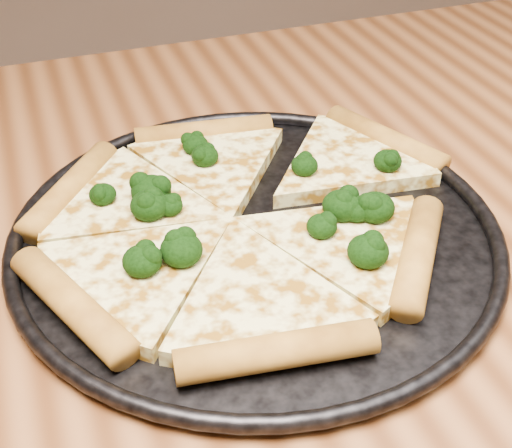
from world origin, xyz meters
name	(u,v)px	position (x,y,z in m)	size (l,w,h in m)	color
dining_table	(257,347)	(0.00, 0.00, 0.66)	(1.20, 0.90, 0.75)	brown
pizza_pan	(256,232)	(0.01, 0.03, 0.76)	(0.39, 0.39, 0.02)	black
pizza	(240,216)	(0.00, 0.04, 0.77)	(0.39, 0.33, 0.03)	#FEF79B
broccoli_florets	(252,207)	(0.01, 0.04, 0.78)	(0.27, 0.22, 0.02)	black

